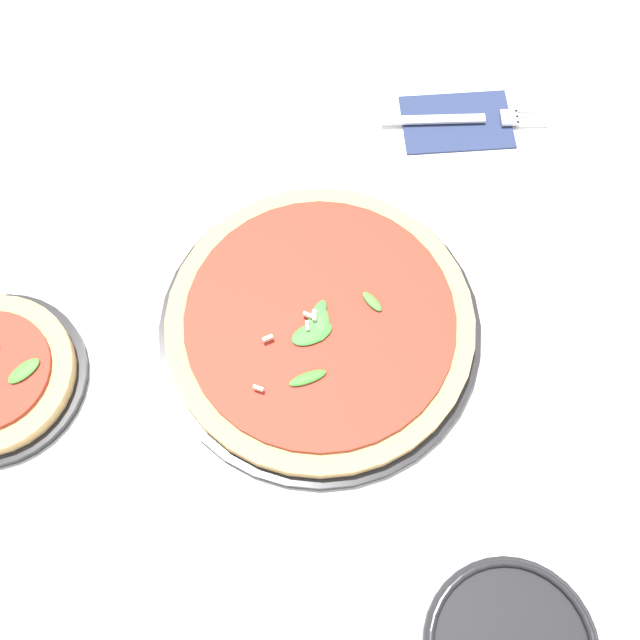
% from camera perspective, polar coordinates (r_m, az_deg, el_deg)
% --- Properties ---
extents(ground_plane, '(6.00, 6.00, 0.00)m').
position_cam_1_polar(ground_plane, '(0.85, 2.32, -2.84)').
color(ground_plane, white).
extents(pizza_arugula_main, '(0.37, 0.37, 0.05)m').
position_cam_1_polar(pizza_arugula_main, '(0.85, -0.00, -0.35)').
color(pizza_arugula_main, black).
rests_on(pizza_arugula_main, ground_plane).
extents(napkin, '(0.15, 0.11, 0.01)m').
position_cam_1_polar(napkin, '(1.03, 10.38, 14.67)').
color(napkin, navy).
rests_on(napkin, ground_plane).
extents(fork, '(0.22, 0.05, 0.00)m').
position_cam_1_polar(fork, '(1.02, 10.89, 14.83)').
color(fork, silver).
rests_on(fork, ground_plane).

